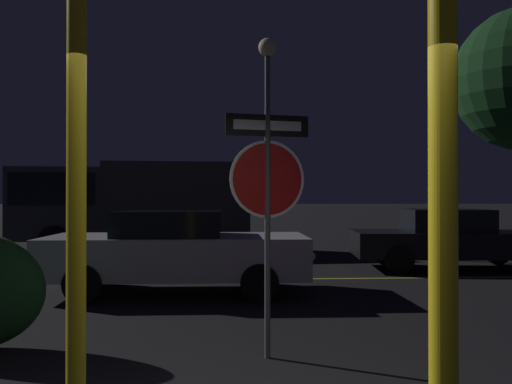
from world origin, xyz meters
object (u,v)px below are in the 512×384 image
stop_sign (267,183)px  street_lamp (267,97)px  yellow_pole_right (443,211)px  passing_car_2 (176,251)px  passing_car_3 (450,239)px  delivery_truck (127,201)px  yellow_pole_left (76,205)px

stop_sign → street_lamp: size_ratio=0.39×
yellow_pole_right → passing_car_2: (-2.06, 6.57, -0.84)m
passing_car_3 → delivery_truck: size_ratio=0.66×
yellow_pole_left → street_lamp: size_ratio=0.49×
yellow_pole_left → street_lamp: (2.23, 13.55, 3.06)m
yellow_pole_right → passing_car_2: yellow_pole_right is taller
yellow_pole_right → delivery_truck: yellow_pole_right is taller
yellow_pole_left → delivery_truck: 13.82m
stop_sign → passing_car_3: 8.39m
stop_sign → delivery_truck: 11.90m
delivery_truck → passing_car_3: bearing=-124.4°
stop_sign → passing_car_3: bearing=42.7°
passing_car_2 → yellow_pole_right: bearing=18.0°
stop_sign → passing_car_3: (4.70, 6.86, -1.09)m
passing_car_3 → passing_car_2: bearing=-58.5°
stop_sign → yellow_pole_right: yellow_pole_right is taller
street_lamp → passing_car_2: bearing=-106.3°
delivery_truck → street_lamp: size_ratio=1.08×
passing_car_2 → passing_car_3: (5.95, 2.86, -0.03)m
yellow_pole_left → passing_car_2: (0.09, 6.25, -0.87)m
passing_car_2 → street_lamp: street_lamp is taller
stop_sign → yellow_pole_right: size_ratio=0.81×
delivery_truck → street_lamp: (4.19, -0.13, 3.13)m
passing_car_3 → delivery_truck: bearing=-113.9°
stop_sign → street_lamp: (0.89, 11.30, 2.86)m
yellow_pole_left → passing_car_3: bearing=56.4°
stop_sign → street_lamp: 11.69m
yellow_pole_left → stop_sign: bearing=59.2°
stop_sign → passing_car_2: 4.32m
stop_sign → delivery_truck: delivery_truck is taller
stop_sign → yellow_pole_left: yellow_pole_left is taller
passing_car_3 → stop_sign: bearing=-28.6°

